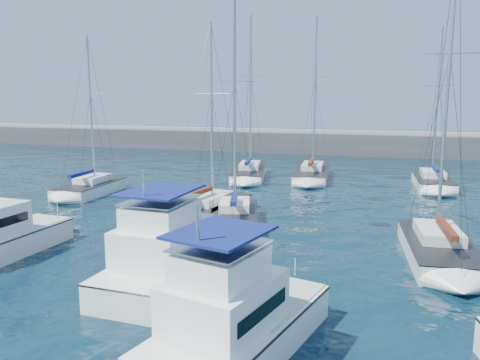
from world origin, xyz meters
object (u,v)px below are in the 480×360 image
(motor_yacht_port_inner, at_px, (172,255))
(sailboat_mid_c, at_px, (235,217))
(sailboat_mid_b, at_px, (207,211))
(sailboat_back_c, at_px, (433,182))
(motor_yacht_stbd_inner, at_px, (234,323))
(sailboat_mid_d, at_px, (439,248))
(sailboat_back_b, at_px, (312,174))
(sailboat_back_a, at_px, (249,173))
(sailboat_mid_a, at_px, (91,188))
(motor_yacht_port_outer, at_px, (1,238))

(motor_yacht_port_inner, relative_size, sailboat_mid_c, 0.65)
(sailboat_mid_b, distance_m, sailboat_back_c, 22.77)
(motor_yacht_stbd_inner, height_order, sailboat_mid_d, sailboat_mid_d)
(sailboat_mid_d, bearing_deg, sailboat_back_b, 108.75)
(motor_yacht_stbd_inner, distance_m, sailboat_back_b, 33.99)
(sailboat_mid_d, height_order, sailboat_back_a, sailboat_back_a)
(motor_yacht_stbd_inner, relative_size, sailboat_mid_a, 0.60)
(sailboat_mid_b, distance_m, sailboat_mid_d, 14.88)
(sailboat_mid_a, xyz_separation_m, sailboat_back_a, (10.59, 11.93, 0.02))
(motor_yacht_port_outer, distance_m, sailboat_back_b, 30.65)
(sailboat_mid_c, relative_size, sailboat_back_b, 0.89)
(sailboat_back_c, bearing_deg, motor_yacht_stbd_inner, -106.98)
(motor_yacht_port_inner, height_order, sailboat_back_c, sailboat_back_c)
(sailboat_mid_c, bearing_deg, motor_yacht_port_outer, -151.97)
(motor_yacht_port_inner, distance_m, sailboat_mid_a, 21.48)
(motor_yacht_port_outer, relative_size, sailboat_mid_d, 0.44)
(motor_yacht_port_outer, bearing_deg, sailboat_back_b, 70.04)
(motor_yacht_port_outer, bearing_deg, motor_yacht_port_inner, 0.62)
(motor_yacht_stbd_inner, distance_m, sailboat_mid_a, 28.44)
(sailboat_mid_d, distance_m, sailboat_back_a, 26.17)
(sailboat_mid_a, distance_m, sailboat_mid_d, 28.08)
(motor_yacht_stbd_inner, bearing_deg, sailboat_back_b, 108.47)
(sailboat_mid_b, xyz_separation_m, sailboat_back_b, (4.39, 17.87, 0.02))
(motor_yacht_port_outer, height_order, sailboat_back_b, sailboat_back_b)
(motor_yacht_port_outer, bearing_deg, sailboat_back_c, 52.05)
(sailboat_back_a, distance_m, sailboat_back_b, 6.36)
(motor_yacht_port_inner, xyz_separation_m, motor_yacht_stbd_inner, (4.63, -5.21, 0.00))
(motor_yacht_stbd_inner, distance_m, sailboat_mid_b, 17.58)
(motor_yacht_port_inner, distance_m, sailboat_back_c, 30.27)
(sailboat_back_b, bearing_deg, sailboat_back_c, -11.51)
(sailboat_mid_a, bearing_deg, motor_yacht_stbd_inner, -48.59)
(sailboat_back_a, bearing_deg, sailboat_mid_d, -63.39)
(motor_yacht_port_inner, relative_size, sailboat_back_b, 0.58)
(sailboat_mid_b, height_order, sailboat_mid_d, sailboat_mid_d)
(sailboat_mid_a, distance_m, sailboat_mid_b, 13.21)
(motor_yacht_port_outer, distance_m, sailboat_mid_c, 13.36)
(motor_yacht_stbd_inner, xyz_separation_m, sailboat_mid_b, (-7.28, 15.99, -0.63))
(sailboat_back_c, bearing_deg, sailboat_mid_a, -159.36)
(motor_yacht_port_outer, bearing_deg, sailboat_mid_b, 57.86)
(sailboat_back_b, bearing_deg, motor_yacht_port_inner, -98.27)
(sailboat_mid_b, distance_m, sailboat_mid_c, 2.69)
(sailboat_mid_c, xyz_separation_m, sailboat_back_c, (13.25, 17.75, -0.02))
(motor_yacht_port_outer, relative_size, motor_yacht_port_inner, 0.76)
(sailboat_mid_b, xyz_separation_m, sailboat_mid_d, (14.28, -4.18, 0.04))
(motor_yacht_port_outer, relative_size, sailboat_back_c, 0.49)
(sailboat_mid_b, height_order, sailboat_mid_c, sailboat_mid_c)
(sailboat_mid_a, xyz_separation_m, sailboat_mid_b, (12.41, -4.53, -0.02))
(sailboat_mid_c, distance_m, sailboat_back_c, 22.15)
(sailboat_mid_a, height_order, sailboat_back_c, sailboat_back_c)
(sailboat_mid_a, height_order, sailboat_mid_d, sailboat_mid_d)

